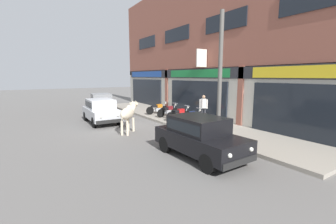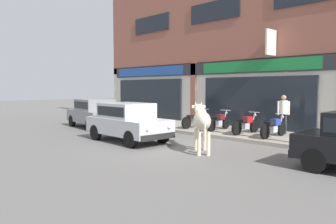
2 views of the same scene
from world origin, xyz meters
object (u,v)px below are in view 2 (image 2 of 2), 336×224
at_px(cow, 202,121).
at_px(car_1, 94,112).
at_px(car_2, 127,120).
at_px(motorcycle_2, 246,124).
at_px(motorcycle_0, 196,120).
at_px(motorcycle_1, 219,122).
at_px(pedestrian, 283,110).
at_px(motorcycle_3, 274,127).

relative_size(cow, car_1, 0.46).
relative_size(car_2, motorcycle_2, 2.02).
distance_m(motorcycle_0, motorcycle_1, 1.30).
bearing_deg(car_2, car_1, 163.68).
height_order(car_1, motorcycle_1, car_1).
bearing_deg(motorcycle_0, pedestrian, 13.87).
distance_m(cow, car_1, 7.92).
distance_m(motorcycle_2, motorcycle_3, 1.28).
relative_size(car_1, motorcycle_3, 2.07).
bearing_deg(cow, car_1, 173.45).
xyz_separation_m(motorcycle_0, pedestrian, (3.88, 0.96, 0.60)).
bearing_deg(motorcycle_2, pedestrian, 41.91).
bearing_deg(car_1, motorcycle_2, 21.55).
bearing_deg(pedestrian, motorcycle_2, -138.09).
relative_size(car_1, car_2, 1.03).
xyz_separation_m(motorcycle_0, motorcycle_1, (1.29, 0.08, 0.00)).
bearing_deg(car_1, pedestrian, 24.85).
xyz_separation_m(car_2, motorcycle_3, (3.82, 4.07, -0.28)).
relative_size(cow, car_2, 0.47).
xyz_separation_m(motorcycle_3, pedestrian, (-0.16, 1.07, 0.60)).
bearing_deg(cow, pedestrian, 85.66).
bearing_deg(car_1, motorcycle_1, 27.48).
xyz_separation_m(car_2, motorcycle_2, (2.54, 4.15, -0.28)).
xyz_separation_m(cow, motorcycle_3, (0.52, 3.64, -0.47)).
bearing_deg(pedestrian, car_1, -155.15).
relative_size(motorcycle_1, pedestrian, 1.13).
bearing_deg(motorcycle_0, car_2, -86.92).
bearing_deg(motorcycle_3, motorcycle_1, 175.91).
bearing_deg(cow, motorcycle_1, 120.17).
distance_m(motorcycle_2, pedestrian, 1.62).
bearing_deg(motorcycle_3, motorcycle_2, 176.78).
bearing_deg(car_2, cow, 7.50).
xyz_separation_m(cow, pedestrian, (0.36, 4.71, 0.12)).
bearing_deg(motorcycle_1, motorcycle_2, -4.84).
relative_size(cow, motorcycle_1, 0.95).
distance_m(cow, motorcycle_2, 3.82).
xyz_separation_m(cow, car_2, (-3.30, -0.43, -0.19)).
distance_m(car_2, motorcycle_1, 4.41).
bearing_deg(motorcycle_2, motorcycle_1, 175.16).
height_order(car_2, motorcycle_3, car_2).
bearing_deg(car_2, motorcycle_0, 93.08).
height_order(cow, motorcycle_0, cow).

